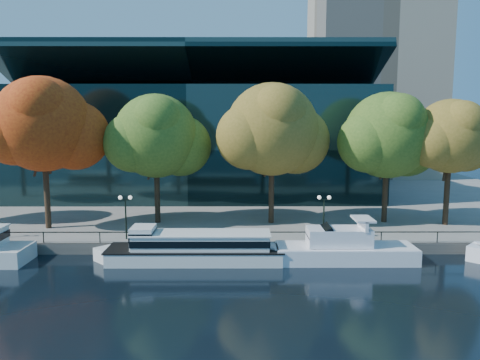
{
  "coord_description": "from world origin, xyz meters",
  "views": [
    {
      "loc": [
        2.32,
        -37.15,
        12.15
      ],
      "look_at": [
        2.45,
        8.0,
        5.97
      ],
      "focal_mm": 35.0,
      "sensor_mm": 36.0,
      "label": 1
    }
  ],
  "objects_px": {
    "tree_4": "(389,137)",
    "tour_boat": "(191,247)",
    "cruiser_near": "(339,248)",
    "lamp_1": "(125,207)",
    "tree_3": "(274,131)",
    "tree_5": "(452,138)",
    "lamp_2": "(324,207)",
    "tree_2": "(158,138)",
    "tree_1": "(45,126)"
  },
  "relations": [
    {
      "from": "lamp_1",
      "to": "lamp_2",
      "type": "bearing_deg",
      "value": 0.0
    },
    {
      "from": "tree_5",
      "to": "tour_boat",
      "type": "bearing_deg",
      "value": -160.05
    },
    {
      "from": "tree_5",
      "to": "lamp_2",
      "type": "xyz_separation_m",
      "value": [
        -13.83,
        -5.66,
        -5.99
      ]
    },
    {
      "from": "tree_4",
      "to": "tree_5",
      "type": "relative_size",
      "value": 1.06
    },
    {
      "from": "tree_2",
      "to": "tree_1",
      "type": "bearing_deg",
      "value": -166.68
    },
    {
      "from": "tree_4",
      "to": "lamp_1",
      "type": "xyz_separation_m",
      "value": [
        -25.93,
        -6.92,
        -6.01
      ]
    },
    {
      "from": "tour_boat",
      "to": "cruiser_near",
      "type": "xyz_separation_m",
      "value": [
        12.47,
        0.04,
        -0.13
      ]
    },
    {
      "from": "tour_boat",
      "to": "tree_5",
      "type": "relative_size",
      "value": 1.24
    },
    {
      "from": "tree_2",
      "to": "tree_4",
      "type": "xyz_separation_m",
      "value": [
        24.04,
        0.18,
        0.06
      ]
    },
    {
      "from": "tour_boat",
      "to": "tree_4",
      "type": "distance_m",
      "value": 23.97
    },
    {
      "from": "tree_1",
      "to": "tree_2",
      "type": "distance_m",
      "value": 10.91
    },
    {
      "from": "lamp_1",
      "to": "lamp_2",
      "type": "height_order",
      "value": "same"
    },
    {
      "from": "tree_1",
      "to": "tree_2",
      "type": "height_order",
      "value": "tree_1"
    },
    {
      "from": "tour_boat",
      "to": "tree_4",
      "type": "height_order",
      "value": "tree_4"
    },
    {
      "from": "tour_boat",
      "to": "cruiser_near",
      "type": "relative_size",
      "value": 1.24
    },
    {
      "from": "tour_boat",
      "to": "tree_3",
      "type": "bearing_deg",
      "value": 53.04
    },
    {
      "from": "tree_2",
      "to": "lamp_1",
      "type": "relative_size",
      "value": 3.34
    },
    {
      "from": "cruiser_near",
      "to": "lamp_2",
      "type": "distance_m",
      "value": 4.62
    },
    {
      "from": "cruiser_near",
      "to": "tree_5",
      "type": "relative_size",
      "value": 1.0
    },
    {
      "from": "tree_5",
      "to": "lamp_1",
      "type": "relative_size",
      "value": 3.2
    },
    {
      "from": "lamp_1",
      "to": "tree_4",
      "type": "bearing_deg",
      "value": 14.95
    },
    {
      "from": "tree_3",
      "to": "lamp_2",
      "type": "height_order",
      "value": "tree_3"
    },
    {
      "from": "tree_3",
      "to": "lamp_2",
      "type": "bearing_deg",
      "value": -57.66
    },
    {
      "from": "tree_2",
      "to": "tree_5",
      "type": "bearing_deg",
      "value": -2.08
    },
    {
      "from": "cruiser_near",
      "to": "lamp_1",
      "type": "distance_m",
      "value": 19.27
    },
    {
      "from": "cruiser_near",
      "to": "tree_3",
      "type": "distance_m",
      "value": 14.65
    },
    {
      "from": "tour_boat",
      "to": "tree_3",
      "type": "xyz_separation_m",
      "value": [
        7.64,
        10.16,
        9.3
      ]
    },
    {
      "from": "lamp_1",
      "to": "tour_boat",
      "type": "bearing_deg",
      "value": -30.2
    },
    {
      "from": "tree_1",
      "to": "lamp_1",
      "type": "bearing_deg",
      "value": -26.14
    },
    {
      "from": "lamp_1",
      "to": "tree_5",
      "type": "bearing_deg",
      "value": 10.07
    },
    {
      "from": "tree_2",
      "to": "tree_5",
      "type": "height_order",
      "value": "tree_2"
    },
    {
      "from": "lamp_2",
      "to": "tree_2",
      "type": "bearing_deg",
      "value": 157.3
    },
    {
      "from": "tour_boat",
      "to": "tree_3",
      "type": "height_order",
      "value": "tree_3"
    },
    {
      "from": "tour_boat",
      "to": "lamp_2",
      "type": "distance_m",
      "value": 12.61
    },
    {
      "from": "cruiser_near",
      "to": "tree_4",
      "type": "relative_size",
      "value": 0.95
    },
    {
      "from": "tree_1",
      "to": "tour_boat",
      "type": "bearing_deg",
      "value": -27.88
    },
    {
      "from": "cruiser_near",
      "to": "lamp_1",
      "type": "height_order",
      "value": "lamp_1"
    },
    {
      "from": "tour_boat",
      "to": "tree_5",
      "type": "bearing_deg",
      "value": 19.95
    },
    {
      "from": "lamp_2",
      "to": "tree_5",
      "type": "bearing_deg",
      "value": 22.24
    },
    {
      "from": "tree_4",
      "to": "tree_5",
      "type": "distance_m",
      "value": 6.06
    },
    {
      "from": "tree_4",
      "to": "tour_boat",
      "type": "bearing_deg",
      "value": -151.78
    },
    {
      "from": "tour_boat",
      "to": "lamp_2",
      "type": "relative_size",
      "value": 3.98
    },
    {
      "from": "tree_2",
      "to": "tree_4",
      "type": "height_order",
      "value": "tree_4"
    },
    {
      "from": "tree_4",
      "to": "lamp_2",
      "type": "height_order",
      "value": "tree_4"
    },
    {
      "from": "lamp_2",
      "to": "tree_1",
      "type": "bearing_deg",
      "value": 170.95
    },
    {
      "from": "tree_5",
      "to": "lamp_2",
      "type": "bearing_deg",
      "value": -157.76
    },
    {
      "from": "tour_boat",
      "to": "tree_1",
      "type": "xyz_separation_m",
      "value": [
        -14.91,
        7.89,
        9.89
      ]
    },
    {
      "from": "tree_2",
      "to": "lamp_1",
      "type": "distance_m",
      "value": 9.19
    },
    {
      "from": "lamp_1",
      "to": "lamp_2",
      "type": "relative_size",
      "value": 1.0
    },
    {
      "from": "tree_5",
      "to": "cruiser_near",
      "type": "bearing_deg",
      "value": -144.84
    }
  ]
}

